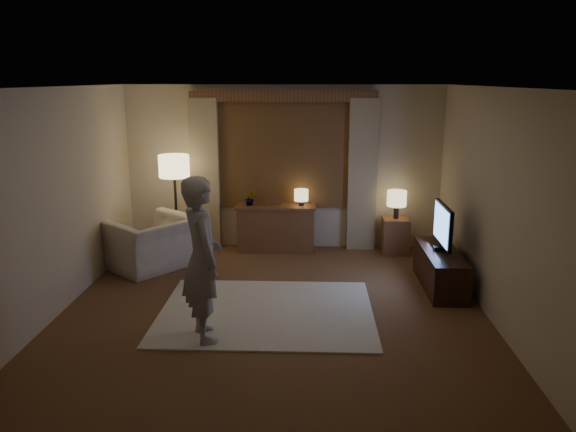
{
  "coord_description": "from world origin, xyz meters",
  "views": [
    {
      "loc": [
        0.43,
        -6.11,
        2.69
      ],
      "look_at": [
        0.16,
        0.6,
        1.04
      ],
      "focal_mm": 35.0,
      "sensor_mm": 36.0,
      "label": 1
    }
  ],
  "objects_px": {
    "armchair": "(152,243)",
    "side_table": "(395,236)",
    "tv_stand": "(440,269)",
    "person": "(202,259)",
    "sideboard": "(276,229)"
  },
  "relations": [
    {
      "from": "armchair",
      "to": "side_table",
      "type": "distance_m",
      "value": 3.73
    },
    {
      "from": "tv_stand",
      "to": "person",
      "type": "bearing_deg",
      "value": -150.02
    },
    {
      "from": "armchair",
      "to": "person",
      "type": "xyz_separation_m",
      "value": [
        1.17,
        -2.24,
        0.52
      ]
    },
    {
      "from": "sideboard",
      "to": "armchair",
      "type": "xyz_separation_m",
      "value": [
        -1.74,
        -0.93,
        0.02
      ]
    },
    {
      "from": "side_table",
      "to": "tv_stand",
      "type": "xyz_separation_m",
      "value": [
        0.38,
        -1.49,
        -0.03
      ]
    },
    {
      "from": "sideboard",
      "to": "person",
      "type": "height_order",
      "value": "person"
    },
    {
      "from": "sideboard",
      "to": "tv_stand",
      "type": "height_order",
      "value": "sideboard"
    },
    {
      "from": "tv_stand",
      "to": "person",
      "type": "xyz_separation_m",
      "value": [
        -2.83,
        -1.63,
        0.64
      ]
    },
    {
      "from": "sideboard",
      "to": "armchair",
      "type": "distance_m",
      "value": 1.97
    },
    {
      "from": "sideboard",
      "to": "side_table",
      "type": "xyz_separation_m",
      "value": [
        1.88,
        -0.05,
        -0.07
      ]
    },
    {
      "from": "side_table",
      "to": "tv_stand",
      "type": "distance_m",
      "value": 1.54
    },
    {
      "from": "side_table",
      "to": "person",
      "type": "xyz_separation_m",
      "value": [
        -2.45,
        -3.12,
        0.61
      ]
    },
    {
      "from": "sideboard",
      "to": "person",
      "type": "relative_size",
      "value": 0.69
    },
    {
      "from": "side_table",
      "to": "person",
      "type": "height_order",
      "value": "person"
    },
    {
      "from": "armchair",
      "to": "person",
      "type": "height_order",
      "value": "person"
    }
  ]
}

